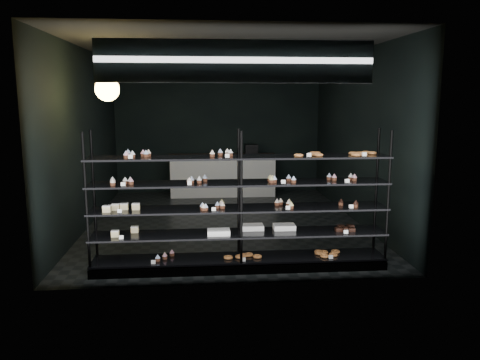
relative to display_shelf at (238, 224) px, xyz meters
The scene contains 5 objects.
room 2.64m from the display_shelf, 91.42° to the left, with size 5.01×6.01×3.20m.
display_shelf is the anchor object (origin of this frame).
signage 2.17m from the display_shelf, 97.28° to the right, with size 3.30×0.05×0.50m.
pendant_lamp 2.80m from the display_shelf, 150.92° to the left, with size 0.36×0.36×0.91m.
service_counter 4.95m from the display_shelf, 89.68° to the left, with size 2.57×0.65×1.23m.
Camera 1 is at (-0.43, -8.58, 2.33)m, focal length 35.00 mm.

